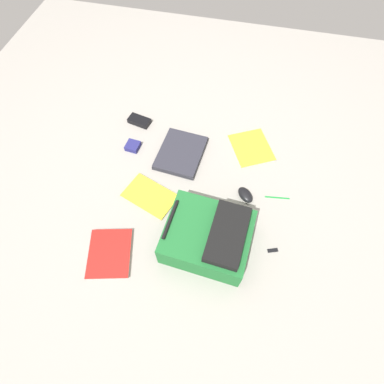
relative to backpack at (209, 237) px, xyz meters
name	(u,v)px	position (x,y,z in m)	size (l,w,h in m)	color
ground_plane	(191,196)	(0.24, 0.14, -0.09)	(3.31, 3.31, 0.00)	gray
backpack	(209,237)	(0.00, 0.00, 0.00)	(0.36, 0.41, 0.20)	#1E662D
laptop	(181,153)	(0.50, 0.26, -0.07)	(0.32, 0.27, 0.03)	#24242C
book_red	(251,148)	(0.63, -0.13, -0.08)	(0.31, 0.30, 0.02)	silver
book_blue	(150,196)	(0.19, 0.36, -0.08)	(0.25, 0.31, 0.01)	silver
book_comic	(110,254)	(-0.16, 0.45, -0.08)	(0.28, 0.25, 0.02)	silver
computer_mouse	(245,195)	(0.30, -0.14, -0.07)	(0.06, 0.10, 0.04)	black
power_brick	(139,121)	(0.68, 0.57, -0.07)	(0.07, 0.13, 0.03)	black
pen_black	(277,197)	(0.33, -0.31, -0.08)	(0.01, 0.01, 0.13)	#198C33
earbud_pouch	(133,146)	(0.49, 0.55, -0.07)	(0.08, 0.08, 0.03)	navy
usb_stick	(273,250)	(0.03, -0.31, -0.08)	(0.02, 0.05, 0.01)	black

